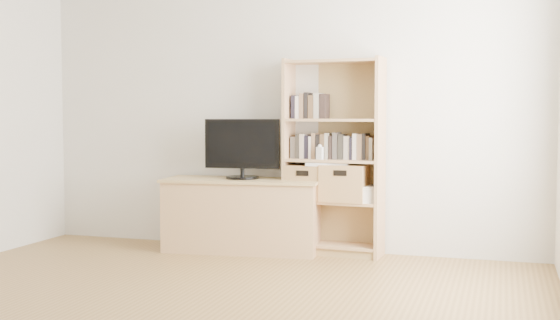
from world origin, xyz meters
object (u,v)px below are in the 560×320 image
at_px(baby_monitor, 320,153).
at_px(basket_left, 309,182).
at_px(bookshelf, 334,157).
at_px(laptop, 329,164).
at_px(basket_right, 345,183).
at_px(television, 242,149).
at_px(tv_stand, 243,216).

relative_size(baby_monitor, basket_left, 0.29).
bearing_deg(bookshelf, basket_left, -178.81).
bearing_deg(laptop, basket_right, -1.58).
relative_size(television, baby_monitor, 6.30).
bearing_deg(tv_stand, baby_monitor, -4.39).
relative_size(basket_left, laptop, 1.02).
height_order(baby_monitor, laptop, baby_monitor).
relative_size(bookshelf, television, 2.52).
distance_m(bookshelf, basket_left, 0.31).
bearing_deg(basket_left, tv_stand, -163.50).
bearing_deg(baby_monitor, television, -164.11).
height_order(bookshelf, basket_right, bookshelf).
height_order(bookshelf, television, bookshelf).
bearing_deg(baby_monitor, basket_left, 156.58).
xyz_separation_m(tv_stand, basket_left, (0.56, 0.11, 0.30)).
height_order(tv_stand, baby_monitor, baby_monitor).
height_order(basket_left, laptop, laptop).
bearing_deg(laptop, bookshelf, 20.60).
bearing_deg(television, baby_monitor, -3.96).
xyz_separation_m(basket_right, laptop, (-0.14, -0.01, 0.16)).
distance_m(tv_stand, bookshelf, 0.94).
bearing_deg(television, tv_stand, 0.00).
xyz_separation_m(tv_stand, laptop, (0.74, 0.08, 0.46)).
bearing_deg(bookshelf, laptop, -151.52).
distance_m(tv_stand, laptop, 0.88).
xyz_separation_m(tv_stand, bookshelf, (0.78, 0.10, 0.52)).
height_order(baby_monitor, basket_left, baby_monitor).
xyz_separation_m(bookshelf, basket_left, (-0.22, 0.01, -0.22)).
bearing_deg(laptop, baby_monitor, -135.42).
distance_m(tv_stand, television, 0.59).
height_order(bookshelf, baby_monitor, bookshelf).
bearing_deg(laptop, tv_stand, -177.61).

